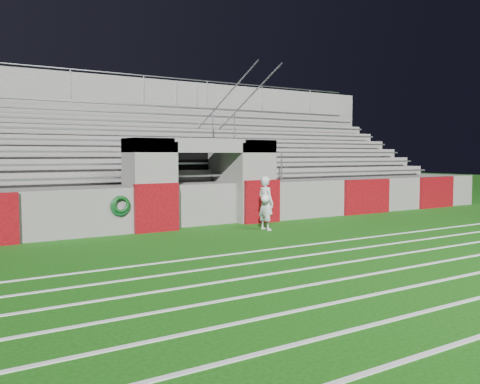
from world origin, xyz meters
TOP-DOWN VIEW (x-y plane):
  - ground at (0.00, 0.00)m, footprint 90.00×90.00m
  - field_markings at (0.00, -5.00)m, footprint 28.00×8.09m
  - stadium_structure at (0.00, 7.97)m, footprint 26.00×8.48m
  - goalkeeper_with_ball at (0.93, 1.58)m, footprint 0.53×0.67m
  - hose_coil at (-2.85, 2.93)m, footprint 0.56×0.15m

SIDE VIEW (x-z plane):
  - ground at x=0.00m, z-range 0.00..0.00m
  - field_markings at x=0.00m, z-range 0.00..0.01m
  - goalkeeper_with_ball at x=0.93m, z-range 0.01..1.54m
  - hose_coil at x=-2.85m, z-range 0.52..1.07m
  - stadium_structure at x=0.00m, z-range -1.22..4.20m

